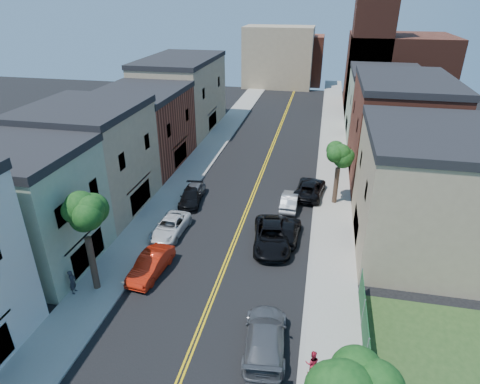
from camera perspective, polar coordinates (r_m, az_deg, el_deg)
The scene contains 29 objects.
sidewalk_left at distance 50.91m, azimuth -5.03°, elevation 5.35°, with size 3.20×100.00×0.15m, color gray.
sidewalk_right at distance 48.98m, azimuth 13.04°, elevation 3.89°, with size 3.20×100.00×0.15m, color gray.
curb_left at distance 50.45m, azimuth -3.11°, elevation 5.22°, with size 0.30×100.00×0.15m, color gray.
curb_right at distance 48.95m, azimuth 11.00°, elevation 4.08°, with size 0.30×100.00×0.15m, color gray.
bldg_left_palegrn at distance 32.54m, azimuth -28.06°, elevation -2.43°, with size 9.00×8.00×8.50m, color gray.
bldg_left_tan_near at distance 38.98m, azimuth -20.26°, elevation 4.05°, with size 9.00×10.00×9.00m, color #998466.
bldg_left_brick at distance 48.21m, azimuth -13.62°, elevation 8.44°, with size 9.00×12.00×8.00m, color brown.
bldg_left_tan_far at distance 60.50m, azimuth -8.18°, elevation 13.21°, with size 9.00×16.00×9.50m, color #998466.
bldg_right_tan at distance 33.45m, azimuth 24.27°, elevation -0.36°, with size 9.00×12.00×9.00m, color #998466.
bldg_right_brick at distance 46.12m, azimuth 21.30°, elevation 7.87°, with size 9.00×14.00×10.00m, color brown.
bldg_right_palegrn at distance 59.67m, azimuth 19.41°, elevation 11.33°, with size 9.00×12.00×8.50m, color gray.
church at distance 74.07m, azimuth 20.40°, elevation 16.26°, with size 16.20×14.20×22.60m.
backdrop_left at distance 88.89m, azimuth 5.38°, elevation 18.32°, with size 14.00×8.00×12.00m, color #998466.
backdrop_center at distance 92.62m, azimuth 8.25°, elevation 17.87°, with size 10.00×8.00×10.00m, color brown.
fence_right at distance 22.99m, azimuth 17.65°, elevation -23.44°, with size 0.04×15.00×1.90m, color #143F1E.
tree_left_mid at distance 26.63m, azimuth -21.38°, elevation -1.52°, with size 5.20×5.20×9.29m.
tree_right_corner at distance 14.56m, azimuth 16.27°, elevation -23.56°, with size 5.80×5.80×10.35m.
tree_right_far at distance 37.64m, azimuth 13.94°, elevation 6.21°, with size 4.40×4.40×8.03m.
red_sedan at distance 29.99m, azimuth -12.40°, elevation -9.96°, with size 1.63×4.67×1.54m, color red.
white_pickup at distance 34.33m, azimuth -9.79°, elevation -4.82°, with size 2.25×4.88×1.36m, color silver.
grey_car_left at distance 39.53m, azimuth -6.57°, elevation -0.09°, with size 1.74×4.33×1.47m, color #54575C.
black_car_left at distance 38.94m, azimuth -6.89°, elevation -0.64°, with size 1.90×4.68×1.36m, color black.
grey_car_right at distance 24.16m, azimuth 3.54°, elevation -19.76°, with size 2.32×5.70×1.65m, color #525459.
black_car_right at distance 33.36m, azimuth 6.78°, elevation -5.39°, with size 1.83×4.55×1.55m, color black.
silver_car_right at distance 38.16m, azimuth 7.00°, elevation -1.20°, with size 1.48×4.25×1.40m, color #AAABB2.
dark_car_right_far at distance 40.66m, azimuth 9.77°, elevation 0.52°, with size 2.57×5.57×1.55m, color black.
black_suv_lane at distance 32.38m, azimuth 4.47°, elevation -6.20°, with size 2.80×6.07×1.69m, color black.
pedestrian_left at distance 29.57m, azimuth -22.45°, elevation -11.58°, with size 0.63×0.42×1.74m, color #292A31.
pedestrian_right at distance 23.14m, azimuth 10.11°, elevation -22.56°, with size 0.75×0.59×1.55m, color #AB1A2E.
Camera 1 is at (6.08, -5.47, 18.21)m, focal length 30.40 mm.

